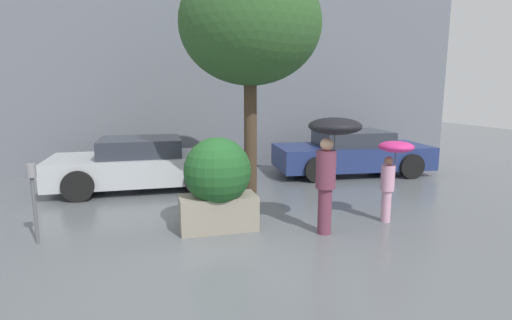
% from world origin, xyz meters
% --- Properties ---
extents(ground_plane, '(40.00, 40.00, 0.00)m').
position_xyz_m(ground_plane, '(0.00, 0.00, 0.00)').
color(ground_plane, slate).
extents(building_facade, '(18.00, 0.30, 6.00)m').
position_xyz_m(building_facade, '(0.00, 6.50, 3.00)').
color(building_facade, slate).
rests_on(building_facade, ground).
extents(planter_box, '(1.28, 1.12, 1.57)m').
position_xyz_m(planter_box, '(0.19, 1.00, 0.83)').
color(planter_box, gray).
rests_on(planter_box, ground).
extents(person_adult, '(0.85, 0.85, 1.90)m').
position_xyz_m(person_adult, '(1.93, 0.35, 1.44)').
color(person_adult, brown).
rests_on(person_adult, ground).
extents(person_child, '(0.60, 0.60, 1.46)m').
position_xyz_m(person_child, '(3.20, 0.57, 1.08)').
color(person_child, '#D199B7').
rests_on(person_child, ground).
extents(parked_car_near, '(4.13, 2.08, 1.21)m').
position_xyz_m(parked_car_near, '(-1.09, 4.34, 0.58)').
color(parked_car_near, '#B7BCC1').
rests_on(parked_car_near, ground).
extents(parked_car_far, '(4.36, 2.30, 1.21)m').
position_xyz_m(parked_car_far, '(4.59, 4.58, 0.58)').
color(parked_car_far, navy).
rests_on(parked_car_far, ground).
extents(street_tree, '(2.74, 2.74, 4.74)m').
position_xyz_m(street_tree, '(1.10, 2.34, 3.55)').
color(street_tree, '#423323').
rests_on(street_tree, ground).
extents(parking_meter, '(0.14, 0.14, 1.25)m').
position_xyz_m(parking_meter, '(-2.60, 1.06, 0.90)').
color(parking_meter, '#595B60').
rests_on(parking_meter, ground).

